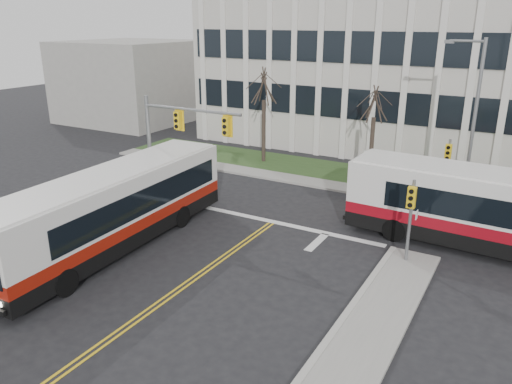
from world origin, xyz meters
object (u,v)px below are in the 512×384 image
(bus_cross, at_px, (500,215))
(newspaper_box_red, at_px, (8,266))
(streetlight, at_px, (472,114))
(directory_sign, at_px, (375,165))
(newspaper_box_blue, at_px, (17,232))
(bus_main, at_px, (113,211))

(bus_cross, height_order, newspaper_box_red, bus_cross)
(streetlight, height_order, directory_sign, streetlight)
(directory_sign, bearing_deg, newspaper_box_blue, -124.41)
(newspaper_box_blue, bearing_deg, streetlight, 56.57)
(streetlight, relative_size, directory_sign, 4.60)
(streetlight, bearing_deg, directory_sign, 166.77)
(bus_main, distance_m, newspaper_box_blue, 5.07)
(streetlight, xyz_separation_m, newspaper_box_blue, (-17.53, -16.22, -4.72))
(directory_sign, distance_m, newspaper_box_blue, 21.25)
(bus_cross, bearing_deg, streetlight, -155.63)
(bus_cross, bearing_deg, newspaper_box_blue, -60.48)
(bus_main, relative_size, bus_cross, 0.99)
(bus_cross, relative_size, newspaper_box_red, 14.23)
(bus_cross, distance_m, newspaper_box_blue, 22.44)
(streetlight, distance_m, bus_cross, 7.35)
(bus_main, xyz_separation_m, bus_cross, (15.46, 8.23, 0.02))
(bus_cross, bearing_deg, directory_sign, -130.21)
(newspaper_box_blue, bearing_deg, newspaper_box_red, -27.78)
(newspaper_box_red, bearing_deg, streetlight, 29.93)
(bus_main, bearing_deg, streetlight, 45.41)
(streetlight, xyz_separation_m, directory_sign, (-5.53, 1.30, -4.02))
(newspaper_box_red, bearing_deg, bus_main, 45.91)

